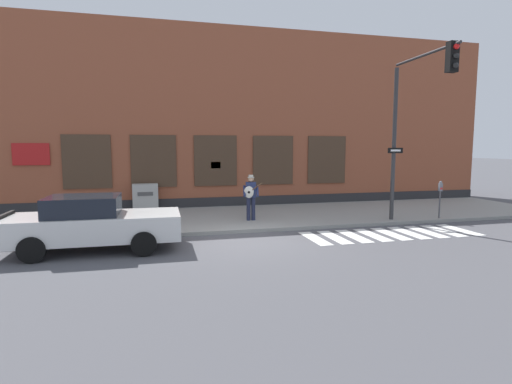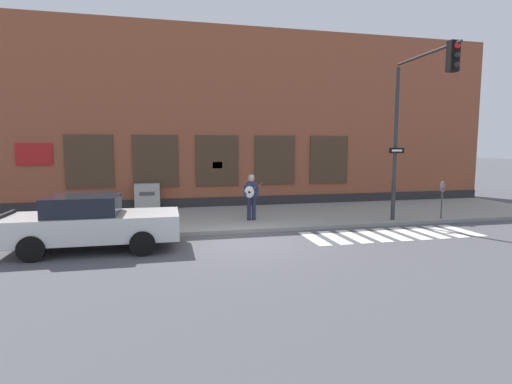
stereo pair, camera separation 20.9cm
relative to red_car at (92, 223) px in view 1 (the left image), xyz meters
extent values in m
plane|color=#4C4C51|center=(4.40, 0.03, -0.77)|extent=(160.00, 160.00, 0.00)
cube|color=gray|center=(4.40, 3.89, -0.71)|extent=(28.00, 5.44, 0.13)
cube|color=brown|center=(4.40, 8.61, 3.37)|extent=(28.00, 4.00, 8.28)
cube|color=#28282B|center=(4.40, 6.59, -0.50)|extent=(28.00, 0.04, 0.55)
cube|color=#473323|center=(-1.07, 6.58, 1.46)|extent=(1.96, 0.06, 2.29)
cube|color=black|center=(-1.07, 6.57, 1.46)|extent=(1.84, 0.03, 2.17)
cube|color=#473323|center=(1.66, 6.58, 1.46)|extent=(1.96, 0.06, 2.29)
cube|color=black|center=(1.66, 6.57, 1.46)|extent=(1.84, 0.03, 2.17)
cube|color=#473323|center=(4.40, 6.58, 1.46)|extent=(1.96, 0.06, 2.29)
cube|color=black|center=(4.40, 6.57, 1.46)|extent=(1.84, 0.03, 2.17)
cube|color=#473323|center=(7.13, 6.58, 1.46)|extent=(1.96, 0.06, 2.29)
cube|color=black|center=(7.13, 6.57, 1.46)|extent=(1.84, 0.03, 2.17)
cube|color=#473323|center=(9.87, 6.58, 1.46)|extent=(1.96, 0.06, 2.29)
cube|color=black|center=(9.87, 6.57, 1.46)|extent=(1.84, 0.03, 2.17)
cube|color=red|center=(-3.19, 6.57, 1.79)|extent=(1.40, 0.04, 0.90)
cube|color=yellow|center=(4.40, 6.56, 1.26)|extent=(0.44, 0.02, 0.30)
cube|color=silver|center=(6.51, -0.13, -0.76)|extent=(0.42, 1.90, 0.01)
cube|color=silver|center=(7.18, -0.13, -0.76)|extent=(0.42, 1.90, 0.01)
cube|color=silver|center=(7.85, -0.13, -0.76)|extent=(0.42, 1.90, 0.01)
cube|color=silver|center=(8.52, -0.13, -0.76)|extent=(0.42, 1.90, 0.01)
cube|color=silver|center=(9.19, -0.13, -0.76)|extent=(0.42, 1.90, 0.01)
cube|color=silver|center=(9.86, -0.13, -0.76)|extent=(0.42, 1.90, 0.01)
cube|color=silver|center=(10.53, -0.13, -0.76)|extent=(0.42, 1.90, 0.01)
cube|color=silver|center=(11.20, -0.13, -0.76)|extent=(0.42, 1.90, 0.01)
cube|color=silver|center=(11.87, -0.13, -0.76)|extent=(0.42, 1.90, 0.01)
cube|color=silver|center=(0.05, 0.00, -0.10)|extent=(4.62, 1.89, 0.68)
cube|color=black|center=(-0.20, 0.00, 0.50)|extent=(1.86, 1.60, 0.52)
cube|color=black|center=(-2.20, 0.03, 0.28)|extent=(0.12, 1.69, 0.08)
cube|color=silver|center=(2.32, 0.54, -0.03)|extent=(0.06, 0.24, 0.12)
cube|color=red|center=(-2.20, 0.60, -0.03)|extent=(0.06, 0.24, 0.12)
cube|color=silver|center=(2.31, -0.60, -0.03)|extent=(0.06, 0.24, 0.12)
cylinder|color=black|center=(1.40, 0.86, -0.44)|extent=(0.66, 0.25, 0.66)
cylinder|color=black|center=(1.38, -0.89, -0.44)|extent=(0.66, 0.25, 0.66)
cylinder|color=black|center=(-1.27, 0.89, -0.44)|extent=(0.66, 0.25, 0.66)
cylinder|color=black|center=(-1.29, -0.86, -0.44)|extent=(0.66, 0.25, 0.66)
cylinder|color=#1E233D|center=(5.23, 2.78, -0.21)|extent=(0.15, 0.15, 0.87)
cylinder|color=#1E233D|center=(5.05, 2.79, -0.21)|extent=(0.15, 0.15, 0.87)
cube|color=navy|center=(5.14, 2.79, 0.51)|extent=(0.42, 0.29, 0.57)
sphere|color=tan|center=(5.14, 2.79, 0.90)|extent=(0.22, 0.22, 0.22)
cylinder|color=beige|center=(5.14, 2.79, 0.96)|extent=(0.27, 0.28, 0.02)
cylinder|color=beige|center=(5.14, 2.79, 1.01)|extent=(0.18, 0.18, 0.09)
cylinder|color=navy|center=(5.36, 2.65, 0.47)|extent=(0.19, 0.52, 0.39)
cylinder|color=navy|center=(4.89, 2.74, 0.47)|extent=(0.19, 0.52, 0.39)
ellipsoid|color=silver|center=(5.03, 2.63, 0.44)|extent=(0.38, 0.19, 0.44)
cylinder|color=black|center=(5.02, 2.57, 0.44)|extent=(0.09, 0.03, 0.09)
cylinder|color=brown|center=(5.28, 2.56, 0.62)|extent=(0.47, 0.13, 0.34)
cylinder|color=#2D2D30|center=(10.36, 1.68, 2.15)|extent=(0.15, 0.15, 5.60)
cylinder|color=#2D2D30|center=(10.29, 0.04, 5.05)|extent=(0.22, 3.29, 0.09)
cube|color=black|center=(10.24, -1.28, 4.70)|extent=(0.31, 0.25, 0.88)
sphere|color=red|center=(10.24, -1.44, 4.97)|extent=(0.17, 0.17, 0.17)
sphere|color=black|center=(10.24, -1.44, 4.70)|extent=(0.17, 0.17, 0.17)
sphere|color=black|center=(10.24, -1.44, 4.44)|extent=(0.17, 0.17, 0.17)
cube|color=black|center=(10.35, 1.57, 1.96)|extent=(0.60, 0.05, 0.20)
cube|color=white|center=(10.35, 1.55, 1.96)|extent=(0.40, 0.03, 0.07)
cylinder|color=#47474C|center=(12.29, 1.44, -0.12)|extent=(0.06, 0.06, 1.05)
cube|color=slate|center=(12.29, 1.44, 0.56)|extent=(0.13, 0.10, 0.30)
sphere|color=slate|center=(12.29, 1.44, 0.74)|extent=(0.11, 0.11, 0.11)
cube|color=red|center=(12.29, 1.39, 0.51)|extent=(0.09, 0.01, 0.07)
cube|color=#ADADA8|center=(1.28, 6.16, -0.07)|extent=(1.06, 0.51, 1.15)
cube|color=#4C4C4C|center=(1.28, 5.89, 0.11)|extent=(0.64, 0.02, 0.16)
camera|label=1|loc=(1.73, -11.54, 2.08)|focal=28.00mm
camera|label=2|loc=(1.93, -11.59, 2.08)|focal=28.00mm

